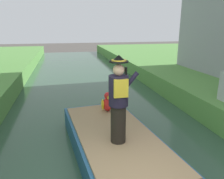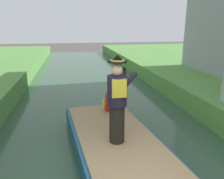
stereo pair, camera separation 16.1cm
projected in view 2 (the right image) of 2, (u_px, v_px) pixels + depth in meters
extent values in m
cube|color=#23517A|center=(114.00, 146.00, 5.15)|extent=(2.24, 4.37, 0.56)
cube|color=#997A56|center=(114.00, 134.00, 5.06)|extent=(2.06, 4.02, 0.05)
cylinder|color=black|center=(117.00, 124.00, 4.58)|extent=(0.32, 0.32, 0.82)
cylinder|color=black|center=(117.00, 91.00, 4.38)|extent=(0.40, 0.40, 0.62)
cube|color=gold|center=(119.00, 89.00, 4.17)|extent=(0.28, 0.06, 0.36)
sphere|color=#DBA884|center=(117.00, 70.00, 4.26)|extent=(0.23, 0.23, 0.23)
cylinder|color=black|center=(117.00, 62.00, 4.21)|extent=(0.38, 0.38, 0.03)
cone|color=black|center=(117.00, 58.00, 4.20)|extent=(0.26, 0.26, 0.12)
cylinder|color=gold|center=(117.00, 60.00, 4.21)|extent=(0.29, 0.29, 0.02)
cylinder|color=black|center=(128.00, 82.00, 4.33)|extent=(0.38, 0.09, 0.43)
cube|color=black|center=(124.00, 71.00, 4.23)|extent=(0.03, 0.08, 0.15)
ellipsoid|color=red|center=(108.00, 104.00, 6.33)|extent=(0.26, 0.32, 0.40)
sphere|color=red|center=(109.00, 96.00, 6.22)|extent=(0.20, 0.20, 0.20)
cone|color=yellow|center=(109.00, 97.00, 6.13)|extent=(0.09, 0.09, 0.09)
ellipsoid|color=yellow|center=(104.00, 104.00, 6.31)|extent=(0.08, 0.20, 0.32)
ellipsoid|color=yellow|center=(113.00, 104.00, 6.36)|extent=(0.08, 0.20, 0.32)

